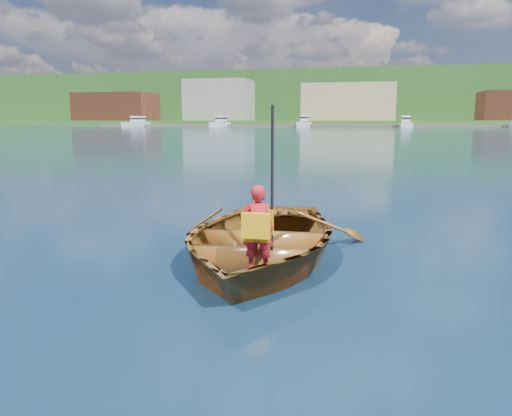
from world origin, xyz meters
The scene contains 8 objects.
ground centered at (0.00, 0.00, 0.00)m, with size 600.00×600.00×0.00m.
rowboat centered at (1.11, -0.86, 0.29)m, with size 3.24×4.41×0.89m.
child_paddler centered at (1.30, -1.75, 0.65)m, with size 0.40×0.35×2.00m.
shoreline centered at (0.00, 236.61, 10.32)m, with size 400.00×140.00×22.00m.
dock centered at (-4.93, 148.00, 0.40)m, with size 160.05×7.73×0.80m.
waterfront_buildings centered at (-7.74, 165.00, 7.74)m, with size 202.00×16.00×14.00m.
marina_yachts centered at (-13.13, 143.35, 1.26)m, with size 145.00×13.36×3.84m.
hillside_trees centered at (24.87, 232.32, 17.00)m, with size 310.78×86.11×26.30m.
Camera 1 is at (2.58, -7.47, 1.92)m, focal length 35.00 mm.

